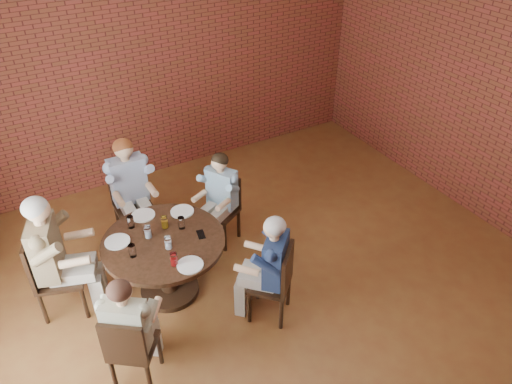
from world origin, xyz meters
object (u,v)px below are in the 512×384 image
smartphone (201,234)px  chair_e (277,280)px  chair_c (50,271)px  chair_d (130,349)px  diner_b (131,191)px  chair_a (224,206)px  diner_a (220,200)px  diner_e (270,269)px  dining_table (165,256)px  diner_d (131,331)px  diner_c (56,256)px  chair_b (131,198)px

smartphone → chair_e: bearing=-45.8°
chair_c → chair_d: 1.37m
diner_b → chair_a: bearing=-30.1°
diner_a → chair_c: diner_a is taller
diner_a → chair_d: diner_a is taller
diner_e → dining_table: bearing=-90.0°
diner_b → diner_d: bearing=-107.5°
diner_a → chair_a: bearing=90.0°
diner_b → diner_c: bearing=-142.0°
diner_c → chair_c: bearing=90.0°
chair_b → diner_b: 0.19m
diner_a → chair_c: bearing=-115.9°
chair_a → diner_d: bearing=-78.6°
chair_b → chair_d: 2.26m
chair_d → diner_b: bearing=-72.3°
dining_table → chair_e: (0.86, -0.86, -0.04)m
chair_d → diner_d: (0.04, 0.06, 0.14)m
smartphone → chair_d: bearing=-131.4°
diner_d → diner_a: bearing=-101.4°
chair_c → chair_e: 2.32m
chair_a → diner_a: (-0.06, -0.04, 0.13)m
chair_d → diner_e: diner_e is taller
chair_b → diner_d: 2.19m
diner_d → dining_table: bearing=-90.0°
chair_a → diner_d: 2.16m
dining_table → smartphone: bearing=-16.9°
diner_a → diner_d: diner_d is taller
diner_a → diner_b: size_ratio=0.90×
chair_d → diner_e: 1.51m
chair_c → chair_d: chair_c is taller
diner_b → diner_e: (0.78, -1.93, -0.04)m
diner_b → chair_c: diner_b is taller
dining_table → diner_b: bearing=88.9°
diner_c → chair_d: diner_c is taller
dining_table → chair_c: size_ratio=1.29×
diner_a → diner_c: 1.93m
chair_e → smartphone: (-0.48, 0.75, 0.26)m
diner_b → chair_b: bearing=90.0°
chair_b → smartphone: chair_b is taller
diner_a → diner_d: size_ratio=0.98×
diner_a → smartphone: bearing=-69.8°
chair_a → smartphone: size_ratio=6.07×
diner_e → diner_a: bearing=-139.3°
dining_table → chair_b: 1.22m
dining_table → chair_c: bearing=161.1°
chair_b → dining_table: bearing=-90.0°
dining_table → chair_a: bearing=29.9°
smartphone → diner_e: bearing=-47.0°
chair_d → diner_e: bearing=-138.6°
chair_a → diner_c: size_ratio=0.62×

